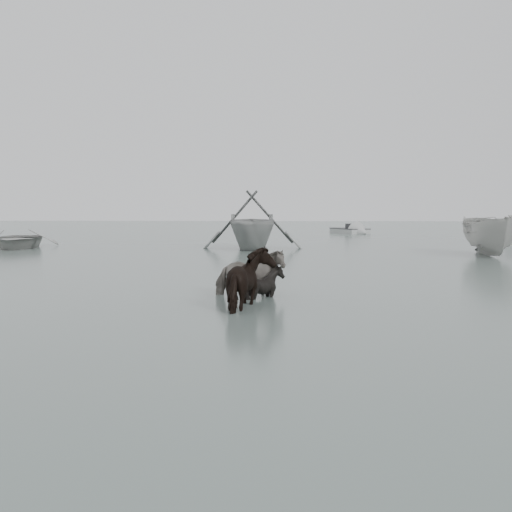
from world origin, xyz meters
The scene contains 8 objects.
ground centered at (0.00, 0.00, 0.00)m, with size 140.00×140.00×0.00m, color #495750.
pony_pinto centered at (0.59, 1.81, 0.69)m, with size 0.74×1.63×1.38m, color black.
pony_dark centered at (0.74, 0.01, 0.79)m, with size 1.57×1.34×1.58m, color black.
pony_black centered at (0.96, 1.47, 0.56)m, with size 0.90×1.01×1.11m, color black.
rowboat_lead centered at (-11.90, 18.16, 0.52)m, with size 3.58×5.02×1.04m, color #AAA9A5.
rowboat_trail centered at (-0.06, 17.63, 1.49)m, with size 4.88×5.66×2.98m, color #9B9E9B.
boat_small centered at (10.17, 14.00, 0.94)m, with size 1.83×4.87×1.88m, color #AEADA9.
skiff_mid centered at (6.45, 34.80, 0.38)m, with size 4.47×1.60×0.75m, color #A5A8A5, non-canonical shape.
Camera 1 is at (1.34, -13.41, 2.17)m, focal length 45.00 mm.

